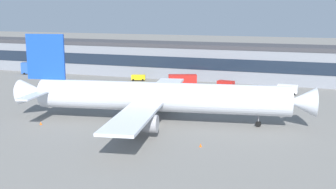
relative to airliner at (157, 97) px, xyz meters
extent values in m
plane|color=slate|center=(0.17, -2.41, -5.22)|extent=(600.00, 600.00, 0.00)
cube|color=gray|center=(0.17, 58.61, -0.04)|extent=(192.66, 14.47, 10.36)
cube|color=#38383D|center=(0.17, 58.61, 5.74)|extent=(196.52, 14.76, 1.20)
cube|color=#192333|center=(0.17, 51.33, 0.48)|extent=(188.81, 0.16, 3.73)
cylinder|color=silver|center=(0.89, 0.15, 0.02)|extent=(50.93, 14.42, 5.86)
cone|color=silver|center=(27.59, 4.77, 0.02)|extent=(6.15, 6.39, 5.57)
cone|color=silver|center=(-26.10, -4.52, 0.02)|extent=(7.25, 6.30, 5.27)
cube|color=#1947B2|center=(-23.09, -4.00, 7.64)|extent=(8.17, 1.89, 9.38)
cube|color=silver|center=(-23.70, 2.44, 0.90)|extent=(4.16, 10.80, 0.30)
cube|color=silver|center=(-21.50, -10.26, 0.90)|extent=(4.16, 10.80, 0.30)
cube|color=silver|center=(-3.53, 13.94, -0.57)|extent=(9.80, 23.49, 0.50)
cube|color=silver|center=(1.36, -14.31, -0.57)|extent=(9.80, 23.49, 0.50)
cylinder|color=#99999E|center=(-1.96, 10.74, -2.58)|extent=(5.31, 4.00, 3.22)
cylinder|color=#99999E|center=(1.76, -10.77, -2.58)|extent=(5.31, 4.00, 3.22)
cylinder|color=black|center=(19.86, 3.44, -4.67)|extent=(1.17, 0.68, 1.10)
cylinder|color=slate|center=(19.86, 3.44, -3.24)|extent=(0.24, 0.24, 2.31)
cylinder|color=black|center=(-2.06, 2.32, -4.67)|extent=(1.17, 0.68, 1.10)
cylinder|color=slate|center=(-2.06, 2.32, -3.24)|extent=(0.24, 0.24, 2.31)
cylinder|color=black|center=(-1.16, -2.88, -4.67)|extent=(1.17, 0.68, 1.10)
cylinder|color=slate|center=(-1.16, -2.88, -3.24)|extent=(0.24, 0.24, 2.31)
cube|color=red|center=(4.48, 44.91, -4.17)|extent=(5.16, 3.35, 1.40)
cube|color=black|center=(3.18, 45.12, -3.89)|extent=(2.05, 2.63, 0.35)
cylinder|color=black|center=(2.63, 44.03, -4.87)|extent=(0.74, 0.41, 0.70)
cylinder|color=black|center=(3.01, 46.33, -4.87)|extent=(0.74, 0.41, 0.70)
cylinder|color=black|center=(5.94, 43.48, -4.87)|extent=(0.74, 0.41, 0.70)
cylinder|color=black|center=(6.33, 45.78, -4.87)|extent=(0.74, 0.41, 0.70)
cube|color=red|center=(-8.12, 42.06, -3.37)|extent=(8.84, 5.68, 3.00)
cube|color=black|center=(-10.27, 41.22, -2.77)|extent=(3.68, 3.47, 0.75)
cylinder|color=black|center=(-10.40, 39.81, -4.87)|extent=(0.76, 0.54, 0.70)
cylinder|color=black|center=(-11.32, 42.16, -4.87)|extent=(0.76, 0.54, 0.70)
cylinder|color=black|center=(-4.93, 41.96, -4.87)|extent=(0.76, 0.54, 0.70)
cylinder|color=black|center=(-5.85, 44.31, -4.87)|extent=(0.76, 0.54, 0.70)
cube|color=white|center=(22.62, 39.15, -3.77)|extent=(5.31, 2.48, 2.20)
cube|color=black|center=(24.05, 39.07, -3.33)|extent=(1.93, 2.12, 0.55)
cylinder|color=black|center=(24.49, 40.04, -4.87)|extent=(0.72, 0.34, 0.70)
cylinder|color=black|center=(24.39, 38.06, -4.87)|extent=(0.72, 0.34, 0.70)
cylinder|color=black|center=(20.86, 40.24, -4.87)|extent=(0.72, 0.34, 0.70)
cylinder|color=black|center=(20.75, 38.26, -4.87)|extent=(0.72, 0.34, 0.70)
cube|color=yellow|center=(-24.47, 46.27, -4.12)|extent=(4.76, 3.10, 1.50)
cube|color=black|center=(-23.31, 46.62, -3.82)|extent=(1.98, 2.12, 0.38)
cylinder|color=black|center=(-23.25, 47.53, -4.87)|extent=(0.76, 0.49, 0.70)
cylinder|color=black|center=(-22.75, 45.90, -4.87)|extent=(0.76, 0.49, 0.70)
cylinder|color=black|center=(-26.19, 46.64, -4.87)|extent=(0.76, 0.49, 0.70)
cylinder|color=black|center=(-25.70, 45.00, -4.87)|extent=(0.76, 0.49, 0.70)
cube|color=#2651A5|center=(-65.80, 46.63, -2.97)|extent=(7.63, 5.31, 3.80)
cube|color=black|center=(-67.61, 45.82, -2.21)|extent=(3.28, 3.21, 0.95)
cylinder|color=black|center=(-67.63, 44.54, -4.87)|extent=(0.76, 0.56, 0.70)
cylinder|color=black|center=(-68.58, 46.67, -4.87)|extent=(0.76, 0.56, 0.70)
cylinder|color=black|center=(-63.03, 46.59, -4.87)|extent=(0.76, 0.56, 0.70)
cylinder|color=black|center=(-63.98, 48.73, -4.87)|extent=(0.76, 0.56, 0.70)
cone|color=#F2590C|center=(-20.96, -9.73, -4.92)|extent=(0.48, 0.48, 0.60)
cone|color=#F2590C|center=(12.59, -12.38, -4.94)|extent=(0.45, 0.45, 0.56)
camera|label=1|loc=(30.35, -77.65, 17.07)|focal=45.34mm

